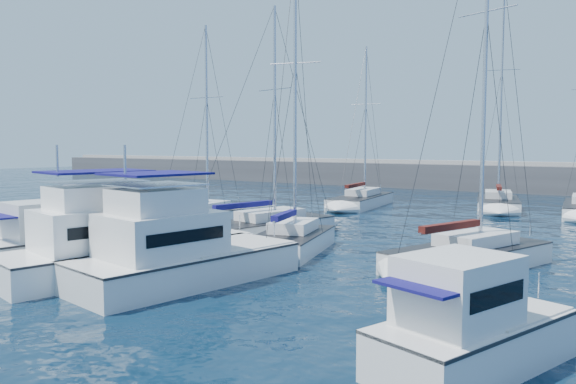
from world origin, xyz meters
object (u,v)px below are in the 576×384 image
Objects in this scene: sailboat_mid_d at (469,255)px; sailboat_mid_b at (264,228)px; motor_yacht_stbd_outer at (468,332)px; motor_yacht_port_inner at (120,246)px; sailboat_back_b at (498,203)px; sailboat_mid_c at (291,241)px; motor_yacht_stbd_inner at (177,254)px; sailboat_back_a at (361,201)px; sailboat_mid_a at (201,218)px; motor_yacht_port_outer at (62,240)px.

sailboat_mid_b is at bearing -169.73° from sailboat_mid_d.
sailboat_mid_d reaches higher than motor_yacht_stbd_outer.
sailboat_back_b reaches higher than motor_yacht_port_inner.
sailboat_mid_b is 0.91× the size of sailboat_mid_c.
sailboat_mid_d is at bearing 56.05° from motor_yacht_stbd_inner.
sailboat_back_a is at bearing 138.45° from motor_yacht_stbd_outer.
motor_yacht_stbd_outer is at bearing -37.86° from sailboat_mid_a.
motor_yacht_stbd_outer is 0.32× the size of sailboat_back_b.
sailboat_mid_a is at bearing 164.36° from motor_yacht_stbd_outer.
motor_yacht_stbd_inner is at bearing -58.15° from sailboat_mid_b.
motor_yacht_port_outer is at bearing -82.54° from sailboat_mid_a.
sailboat_mid_c is (-0.03, 7.82, -0.58)m from motor_yacht_stbd_inner.
motor_yacht_port_inner is 15.03m from motor_yacht_stbd_outer.
sailboat_back_b is (6.88, 32.59, -0.57)m from motor_yacht_port_inner.
sailboat_back_a is 0.77× the size of sailboat_back_b.
sailboat_mid_d is (12.37, -1.72, 0.05)m from sailboat_mid_b.
motor_yacht_stbd_inner reaches higher than motor_yacht_port_outer.
sailboat_back_b is (13.81, 20.44, 0.05)m from sailboat_mid_a.
sailboat_mid_c is 1.06× the size of sailboat_back_a.
sailboat_mid_a is at bearing -171.06° from sailboat_mid_d.
motor_yacht_stbd_inner is 7.84m from sailboat_mid_c.
sailboat_mid_b is 0.96× the size of sailboat_back_a.
motor_yacht_port_inner is at bearing -91.44° from sailboat_back_a.
sailboat_back_a is (0.76, 28.34, -0.44)m from motor_yacht_port_outer.
motor_yacht_port_inner is at bearing -65.24° from sailboat_mid_a.
sailboat_back_a is (-6.69, 20.57, -0.05)m from sailboat_mid_c.
sailboat_mid_b is at bearing -89.61° from sailboat_back_a.
motor_yacht_stbd_inner is 0.51× the size of sailboat_back_b.
sailboat_back_a reaches higher than motor_yacht_port_inner.
sailboat_mid_c is (10.09, -4.25, 0.03)m from sailboat_mid_a.
sailboat_mid_b reaches higher than motor_yacht_stbd_outer.
motor_yacht_port_outer is 12.32m from sailboat_mid_a.
sailboat_mid_b is 12.49m from sailboat_mid_d.
sailboat_back_a reaches higher than motor_yacht_port_outer.
motor_yacht_port_outer is 19.30m from motor_yacht_stbd_outer.
motor_yacht_stbd_outer is (11.71, -2.06, -0.19)m from motor_yacht_stbd_inner.
sailboat_back_b reaches higher than motor_yacht_stbd_inner.
sailboat_mid_c is (3.93, -2.95, 0.05)m from sailboat_mid_b.
motor_yacht_port_inner is 14.00m from sailboat_mid_a.
sailboat_back_b is (11.16, 32.47, -0.38)m from motor_yacht_port_outer.
sailboat_mid_a is at bearing 138.88° from motor_yacht_stbd_inner.
sailboat_mid_d reaches higher than sailboat_mid_b.
motor_yacht_stbd_inner is (3.19, 0.08, 0.00)m from motor_yacht_port_inner.
sailboat_mid_a is at bearing 140.66° from sailboat_mid_c.
sailboat_mid_d is 0.96× the size of sailboat_back_b.
motor_yacht_port_inner is at bearing 7.15° from motor_yacht_port_outer.
motor_yacht_stbd_outer is at bearing -1.07° from motor_yacht_stbd_inner.
sailboat_mid_b is (-15.67, 12.83, -0.44)m from motor_yacht_stbd_outer.
motor_yacht_port_inner and motor_yacht_stbd_inner have the same top height.
sailboat_back_a reaches higher than motor_yacht_stbd_inner.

